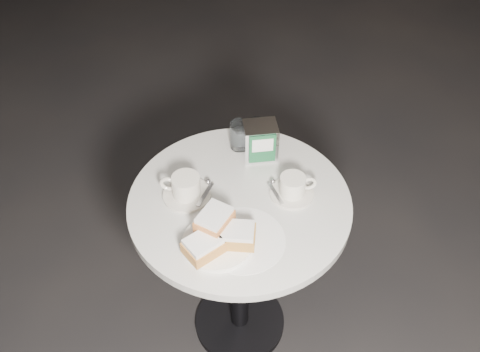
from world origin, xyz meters
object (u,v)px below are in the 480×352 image
Objects in this scene: beignet_plate at (218,237)px; water_glass_right at (256,136)px; coffee_cup_right at (293,187)px; water_glass_left at (239,136)px; coffee_cup_left at (186,188)px; napkin_dispenser at (260,141)px; cafe_table at (240,240)px.

beignet_plate is 0.44m from water_glass_right.
water_glass_left reaches higher than coffee_cup_right.
coffee_cup_left is 0.33m from coffee_cup_right.
water_glass_left is 0.79× the size of napkin_dispenser.
water_glass_left reaches higher than beignet_plate.
napkin_dispenser is (-0.11, 0.17, 0.03)m from coffee_cup_right.
water_glass_right reaches higher than beignet_plate.
coffee_cup_right is 0.28m from water_glass_left.
water_glass_left is at bearing 138.93° from napkin_dispenser.
cafe_table is 0.35m from water_glass_right.
beignet_plate is 1.62× the size of coffee_cup_left.
water_glass_right is (0.06, -0.00, 0.00)m from water_glass_left.
coffee_cup_right is 0.25m from water_glass_right.
beignet_plate is 1.66× the size of coffee_cup_right.
cafe_table is 5.79× the size of napkin_dispenser.
napkin_dispenser is (0.22, 0.20, 0.03)m from coffee_cup_left.
water_glass_right is 0.04m from napkin_dispenser.
coffee_cup_left is at bearing 122.11° from beignet_plate.
cafe_table is at bearing -99.07° from water_glass_right.
water_glass_right reaches higher than coffee_cup_right.
napkin_dispenser is (0.02, -0.04, 0.01)m from water_glass_right.
coffee_cup_right is 1.61× the size of water_glass_left.
coffee_cup_left is 1.29× the size of napkin_dispenser.
cafe_table is 4.48× the size of coffee_cup_left.
coffee_cup_left reaches higher than cafe_table.
beignet_plate is 2.46× the size of water_glass_right.
water_glass_right reaches higher than water_glass_left.
napkin_dispenser is at bearing 111.04° from coffee_cup_right.
water_glass_right is at bearing 53.67° from coffee_cup_left.
coffee_cup_left is at bearing -149.17° from napkin_dispenser.
coffee_cup_left is 0.30m from napkin_dispenser.
napkin_dispenser reaches higher than water_glass_left.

